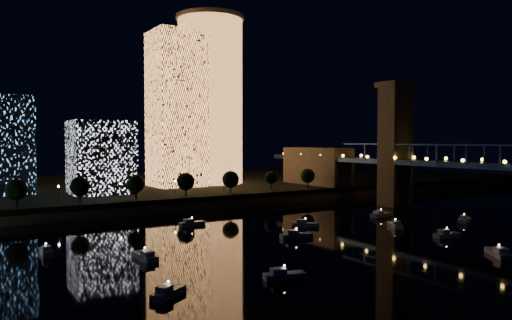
{
  "coord_description": "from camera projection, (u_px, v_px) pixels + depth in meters",
  "views": [
    {
      "loc": [
        -89.63,
        -91.0,
        26.59
      ],
      "look_at": [
        1.7,
        55.0,
        19.78
      ],
      "focal_mm": 35.0,
      "sensor_mm": 36.0,
      "label": 1
    }
  ],
  "objects": [
    {
      "name": "ground",
      "position": [
        366.0,
        246.0,
        125.63
      ],
      "size": [
        520.0,
        520.0,
        0.0
      ],
      "primitive_type": "plane",
      "color": "black",
      "rests_on": "ground"
    },
    {
      "name": "far_bank",
      "position": [
        147.0,
        186.0,
        261.08
      ],
      "size": [
        420.0,
        160.0,
        5.0
      ],
      "primitive_type": "cube",
      "color": "black",
      "rests_on": "ground"
    },
    {
      "name": "seawall",
      "position": [
        216.0,
        204.0,
        195.04
      ],
      "size": [
        420.0,
        6.0,
        3.0
      ],
      "primitive_type": "cube",
      "color": "#6B5E4C",
      "rests_on": "ground"
    },
    {
      "name": "tower_cylindrical",
      "position": [
        210.0,
        100.0,
        249.98
      ],
      "size": [
        34.0,
        34.0,
        83.46
      ],
      "color": "#FF9C51",
      "rests_on": "far_bank"
    },
    {
      "name": "tower_rectangular",
      "position": [
        176.0,
        109.0,
        234.2
      ],
      "size": [
        22.72,
        22.72,
        72.29
      ],
      "primitive_type": "cube",
      "color": "#FF9C51",
      "rests_on": "far_bank"
    },
    {
      "name": "truss_bridge",
      "position": [
        504.0,
        172.0,
        162.59
      ],
      "size": [
        13.0,
        266.0,
        50.0
      ],
      "color": "#172A4A",
      "rests_on": "ground"
    },
    {
      "name": "motorboats",
      "position": [
        324.0,
        236.0,
        133.78
      ],
      "size": [
        129.19,
        81.27,
        2.78
      ],
      "color": "silver",
      "rests_on": "ground"
    },
    {
      "name": "esplanade_trees",
      "position": [
        142.0,
        184.0,
        185.04
      ],
      "size": [
        166.39,
        6.99,
        8.99
      ],
      "color": "black",
      "rests_on": "far_bank"
    },
    {
      "name": "street_lamps",
      "position": [
        120.0,
        187.0,
        186.89
      ],
      "size": [
        132.7,
        0.7,
        5.65
      ],
      "color": "black",
      "rests_on": "far_bank"
    }
  ]
}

